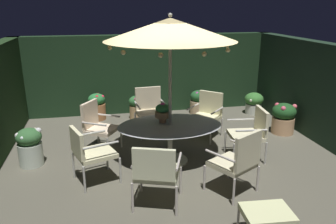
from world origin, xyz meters
TOP-DOWN VIEW (x-y plane):
  - ground_plane at (0.00, 0.00)m, footprint 6.82×6.68m
  - hedge_backdrop_rear at (0.00, 3.19)m, footprint 6.82×0.30m
  - hedge_backdrop_right at (3.26, 0.00)m, footprint 0.30×6.68m
  - patio_dining_table at (-0.08, -0.05)m, footprint 1.89×1.35m
  - patio_umbrella at (-0.08, -0.05)m, footprint 2.24×2.24m
  - centerpiece_planter at (-0.19, 0.11)m, footprint 0.29×0.29m
  - patio_chair_north at (-0.59, -1.48)m, footprint 0.80×0.78m
  - patio_chair_northeast at (0.68, -1.38)m, footprint 0.83×0.83m
  - patio_chair_east at (1.43, -0.21)m, footprint 0.69×0.70m
  - patio_chair_southeast at (0.98, 1.05)m, footprint 0.85×0.85m
  - patio_chair_south at (-0.22, 1.47)m, footprint 0.69×0.67m
  - patio_chair_southwest at (-1.38, 0.74)m, footprint 0.78×0.78m
  - patio_chair_west at (-1.51, -0.56)m, footprint 0.79×0.77m
  - ottoman_footrest at (0.62, -2.45)m, footprint 0.63×0.51m
  - potted_plant_right_near at (-0.40, 2.53)m, footprint 0.40×0.40m
  - potted_plant_left_far at (2.72, 0.87)m, footprint 0.53×0.53m
  - potted_plant_back_right at (-1.38, 2.70)m, footprint 0.43×0.43m
  - potted_plant_front_corner at (2.70, 2.34)m, footprint 0.49×0.49m
  - potted_plant_back_left at (1.27, 2.67)m, footprint 0.46×0.46m
  - potted_plant_left_near at (-2.58, 0.31)m, footprint 0.45×0.45m

SIDE VIEW (x-z plane):
  - ground_plane at x=0.00m, z-range -0.02..0.00m
  - potted_plant_front_corner at x=2.70m, z-range 0.02..0.59m
  - potted_plant_back_left at x=1.27m, z-range 0.00..0.63m
  - potted_plant_right_near at x=-0.40m, z-range 0.02..0.62m
  - potted_plant_back_right at x=-1.38m, z-range 0.01..0.67m
  - ottoman_footrest at x=0.62m, z-range 0.15..0.55m
  - potted_plant_left_far at x=2.72m, z-range 0.02..0.71m
  - potted_plant_left_near at x=-2.58m, z-range 0.02..0.72m
  - patio_chair_southeast at x=0.98m, z-range 0.06..1.03m
  - patio_chair_east at x=1.43m, z-range 0.07..1.03m
  - patio_chair_southwest at x=-1.38m, z-range 0.06..1.05m
  - patio_chair_west at x=-1.51m, z-range 0.09..1.04m
  - patio_chair_northeast at x=0.68m, z-range 0.06..1.10m
  - patio_chair_north at x=-0.59m, z-range 0.09..1.07m
  - patio_dining_table at x=-0.08m, z-range 0.23..0.95m
  - patio_chair_south at x=-0.22m, z-range 0.08..1.10m
  - centerpiece_planter at x=-0.19m, z-range 0.74..1.12m
  - hedge_backdrop_rear at x=0.00m, z-range 0.00..2.05m
  - hedge_backdrop_right at x=3.26m, z-range 0.00..2.05m
  - patio_umbrella at x=-0.08m, z-range 1.06..3.72m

